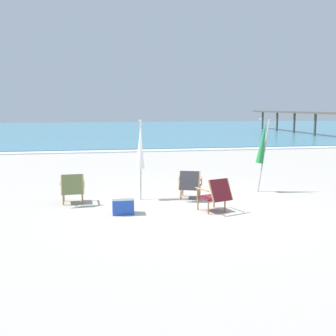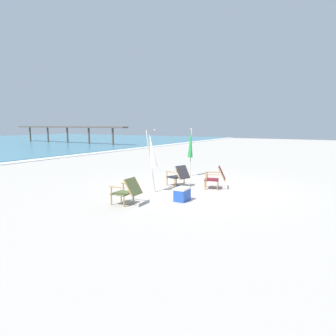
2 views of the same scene
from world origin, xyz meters
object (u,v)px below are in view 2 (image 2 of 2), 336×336
Objects in this scene: beach_chair_far_center at (216,177)px; umbrella_furled_white at (152,151)px; cooler_box at (182,194)px; umbrella_furled_green at (191,145)px; beach_chair_front_right at (127,190)px; beach_chair_back_right at (179,175)px.

umbrella_furled_white reaches higher than beach_chair_far_center.
beach_chair_far_center is 1.78× the size of cooler_box.
beach_chair_far_center is 0.42× the size of umbrella_furled_white.
umbrella_furled_green is at bearing 4.87° from umbrella_furled_white.
cooler_box is at bearing 173.46° from beach_chair_far_center.
beach_chair_front_right is 1.64m from cooler_box.
cooler_box is at bearing -156.95° from umbrella_furled_green.
umbrella_furled_white is 1.00× the size of umbrella_furled_green.
beach_chair_front_right is at bearing -169.63° from umbrella_furled_white.
umbrella_furled_white is 3.53m from umbrella_furled_green.
beach_chair_far_center is at bearing -134.88° from umbrella_furled_green.
umbrella_furled_green is 4.30× the size of cooler_box.
beach_chair_far_center is 2.95m from umbrella_furled_green.
cooler_box is (-4.08, -1.74, -1.18)m from umbrella_furled_green.
beach_chair_front_right is 0.38× the size of umbrella_furled_white.
umbrella_furled_white is at bearing -175.13° from umbrella_furled_green.
umbrella_furled_white is 4.28× the size of cooler_box.
beach_chair_far_center is (0.29, -1.34, 0.01)m from beach_chair_back_right.
beach_chair_back_right is at bearing -14.87° from umbrella_furled_white.
beach_chair_back_right is 0.44× the size of umbrella_furled_white.
umbrella_furled_white is (1.74, 0.32, 0.95)m from beach_chair_front_right.
umbrella_furled_white is (-1.55, 1.68, 0.94)m from beach_chair_far_center.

